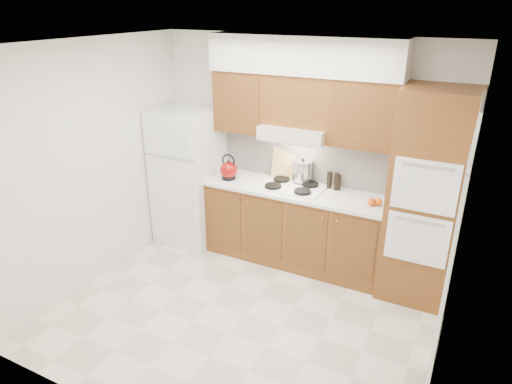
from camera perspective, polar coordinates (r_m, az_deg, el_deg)
floor at (r=4.77m, az=-1.41°, el=-14.99°), size 3.60×3.60×0.00m
ceiling at (r=3.78m, az=-1.81°, el=17.92°), size 3.60×3.60×0.00m
wall_back at (r=5.39m, az=6.04°, el=5.14°), size 3.60×0.02×2.60m
wall_left at (r=5.16m, az=-19.51°, el=3.12°), size 0.02×3.00×2.60m
wall_right at (r=3.69m, az=24.00°, el=-5.44°), size 0.02×3.00×2.60m
fridge at (r=5.86m, az=-8.36°, el=1.94°), size 0.75×0.72×1.72m
base_cabinets at (r=5.44m, az=4.77°, el=-4.31°), size 2.11×0.60×0.90m
countertop at (r=5.24m, az=4.89°, el=0.23°), size 2.13×0.62×0.04m
backsplash at (r=5.39m, az=6.20°, el=4.25°), size 2.11×0.03×0.56m
oven_cabinet at (r=4.85m, az=20.53°, el=-0.77°), size 0.70×0.65×2.20m
upper_cab_left at (r=5.39m, az=-1.60°, el=11.32°), size 0.63×0.33×0.70m
upper_cab_right at (r=4.89m, az=13.52°, el=9.51°), size 0.73×0.33×0.70m
range_hood at (r=5.12m, az=4.98°, el=7.45°), size 0.75×0.45×0.15m
upper_cab_over_hood at (r=5.09m, az=5.38°, el=11.40°), size 0.75×0.33×0.55m
soffit at (r=4.99m, az=6.07°, el=16.67°), size 2.13×0.36×0.40m
cooktop at (r=5.26m, az=4.48°, el=0.66°), size 0.74×0.50×0.01m
doorway at (r=3.50m, az=22.69°, el=-11.51°), size 0.02×0.90×2.10m
wall_clock at (r=3.94m, az=26.39°, el=9.17°), size 0.02×0.30×0.30m
kettle at (r=5.46m, az=-3.45°, el=2.74°), size 0.23×0.23×0.21m
cutting_board at (r=5.48m, az=3.47°, el=3.76°), size 0.29×0.11×0.38m
stock_pot at (r=5.35m, az=5.83°, el=2.63°), size 0.24×0.24×0.24m
condiment_a at (r=5.22m, az=10.01°, el=1.29°), size 0.06×0.06×0.20m
condiment_b at (r=5.26m, az=9.15°, el=1.50°), size 0.08×0.08×0.20m
condiment_c at (r=5.23m, az=10.23°, el=1.18°), size 0.08×0.08×0.17m
orange_near at (r=4.93m, az=15.03°, el=-1.21°), size 0.09×0.09×0.08m
orange_far at (r=4.90m, az=14.25°, el=-1.23°), size 0.09×0.09×0.09m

